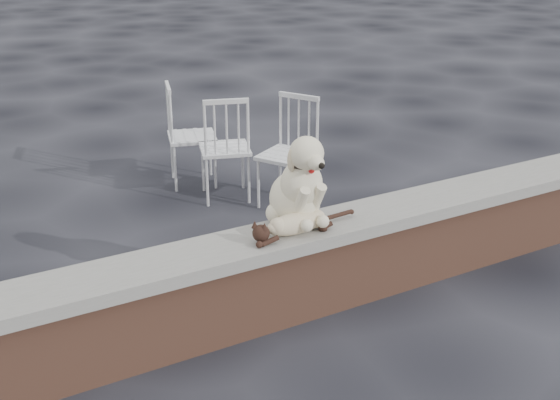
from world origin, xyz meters
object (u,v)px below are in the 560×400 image
chair_c (225,147)px  chair_d (288,154)px  dog (295,177)px  chair_e (192,135)px  cat (296,222)px

chair_c → chair_d: bearing=150.0°
dog → chair_d: dog is taller
dog → chair_e: bearing=82.3°
chair_c → chair_e: 0.47m
chair_c → dog: bearing=96.3°
chair_e → dog: bearing=-169.8°
cat → chair_d: (0.85, 1.59, -0.19)m
dog → chair_e: dog is taller
chair_d → chair_e: same height
dog → chair_e: 2.37m
cat → chair_e: bearing=80.9°
chair_d → cat: bearing=-58.3°
cat → chair_d: 1.81m
chair_d → chair_e: 1.02m
cat → chair_c: bearing=75.9°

